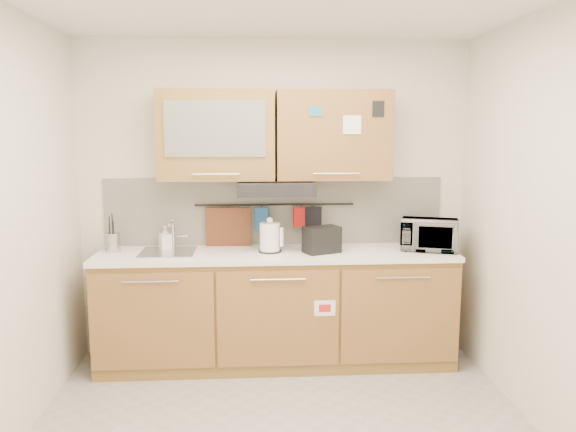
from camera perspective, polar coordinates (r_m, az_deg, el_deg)
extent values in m
plane|color=silver|center=(4.68, -1.37, 1.73)|extent=(3.20, 0.00, 3.20)
plane|color=silver|center=(3.66, 25.56, -1.11)|extent=(0.00, 3.00, 3.00)
cube|color=olive|center=(4.58, -1.19, -9.48)|extent=(2.80, 0.60, 0.88)
cube|color=black|center=(4.72, -1.17, -13.98)|extent=(2.80, 0.54, 0.10)
cube|color=#A36C3A|center=(4.34, -13.63, -10.37)|extent=(0.91, 0.02, 0.74)
cylinder|color=silver|center=(4.22, -13.84, -6.50)|extent=(0.41, 0.01, 0.01)
cube|color=#A36C3A|center=(4.28, -1.01, -10.40)|extent=(0.91, 0.02, 0.74)
cylinder|color=silver|center=(4.16, -1.00, -6.48)|extent=(0.41, 0.01, 0.01)
cube|color=#A36C3A|center=(4.41, 11.38, -9.95)|extent=(0.91, 0.02, 0.74)
cylinder|color=silver|center=(4.30, 11.59, -6.14)|extent=(0.41, 0.01, 0.01)
cube|color=white|center=(4.45, -1.20, -3.88)|extent=(2.82, 0.62, 0.04)
cube|color=silver|center=(4.69, -1.36, 0.50)|extent=(2.80, 0.02, 0.56)
cube|color=olive|center=(4.48, -7.26, 8.14)|extent=(0.90, 0.35, 0.70)
cube|color=silver|center=(4.30, -7.43, 8.78)|extent=(0.76, 0.02, 0.42)
cube|color=#A36C3A|center=(4.52, 4.59, 8.18)|extent=(0.90, 0.35, 0.70)
cube|color=white|center=(4.36, 6.53, 9.19)|extent=(0.14, 0.00, 0.14)
cube|color=black|center=(4.42, -1.25, 2.88)|extent=(0.60, 0.46, 0.10)
cube|color=silver|center=(4.50, -12.10, -3.73)|extent=(0.42, 0.40, 0.03)
cylinder|color=silver|center=(4.63, -11.62, -1.79)|extent=(0.03, 0.03, 0.24)
cylinder|color=silver|center=(4.53, -11.80, -0.74)|extent=(0.02, 0.18, 0.02)
cylinder|color=black|center=(4.64, -1.35, 1.16)|extent=(1.30, 0.02, 0.02)
cylinder|color=#A9A8AD|center=(4.64, -17.39, -2.55)|extent=(0.14, 0.14, 0.15)
cylinder|color=black|center=(4.65, -17.64, -1.75)|extent=(0.01, 0.01, 0.28)
cylinder|color=black|center=(4.62, -17.28, -1.98)|extent=(0.01, 0.01, 0.25)
cylinder|color=black|center=(4.65, -17.38, -1.60)|extent=(0.01, 0.01, 0.30)
cylinder|color=black|center=(4.62, -17.65, -2.18)|extent=(0.01, 0.01, 0.22)
cylinder|color=white|center=(4.41, -1.86, -2.20)|extent=(0.21, 0.21, 0.23)
sphere|color=white|center=(4.38, -1.87, -0.44)|extent=(0.05, 0.05, 0.05)
cube|color=white|center=(4.37, -0.64, -2.14)|extent=(0.03, 0.04, 0.15)
cylinder|color=black|center=(4.43, -1.86, -3.57)|extent=(0.18, 0.18, 0.01)
cube|color=black|center=(4.39, 3.46, -2.42)|extent=(0.31, 0.26, 0.21)
cube|color=black|center=(4.35, 2.91, -1.25)|extent=(0.12, 0.14, 0.01)
cube|color=black|center=(4.40, 4.02, -1.15)|extent=(0.12, 0.14, 0.01)
imported|color=#999999|center=(4.62, 14.16, -1.86)|extent=(0.51, 0.42, 0.24)
imported|color=#999999|center=(4.61, -12.36, -2.17)|extent=(0.12, 0.12, 0.19)
cube|color=brown|center=(4.67, -6.05, -1.93)|extent=(0.37, 0.04, 0.46)
cube|color=#205292|center=(4.64, -2.67, -0.25)|extent=(0.11, 0.06, 0.19)
cube|color=black|center=(4.67, 2.60, -0.38)|extent=(0.14, 0.05, 0.21)
cube|color=red|center=(4.65, 1.37, -0.10)|extent=(0.14, 0.05, 0.17)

